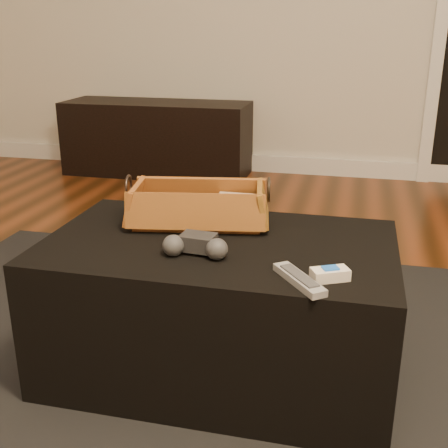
% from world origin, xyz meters
% --- Properties ---
extents(floor, '(5.00, 5.50, 0.01)m').
position_xyz_m(floor, '(0.00, 0.00, -0.01)').
color(floor, brown).
rests_on(floor, ground).
extents(baseboard, '(5.00, 0.04, 0.12)m').
position_xyz_m(baseboard, '(0.00, 2.73, 0.06)').
color(baseboard, white).
rests_on(baseboard, floor).
extents(door_jamb_left, '(0.08, 0.05, 2.05)m').
position_xyz_m(door_jamb_left, '(0.85, 2.72, 1.02)').
color(door_jamb_left, white).
rests_on(door_jamb_left, floor).
extents(media_cabinet, '(1.30, 0.45, 0.51)m').
position_xyz_m(media_cabinet, '(-0.99, 2.51, 0.25)').
color(media_cabinet, black).
rests_on(media_cabinet, floor).
extents(area_rug, '(2.60, 2.00, 0.01)m').
position_xyz_m(area_rug, '(0.03, 0.17, 0.01)').
color(area_rug, black).
rests_on(area_rug, floor).
extents(ottoman, '(1.00, 0.60, 0.42)m').
position_xyz_m(ottoman, '(0.03, 0.22, 0.22)').
color(ottoman, black).
rests_on(ottoman, area_rug).
extents(tv_remote, '(0.23, 0.11, 0.02)m').
position_xyz_m(tv_remote, '(-0.09, 0.34, 0.46)').
color(tv_remote, black).
rests_on(tv_remote, wicker_basket).
extents(cloth_bundle, '(0.12, 0.08, 0.07)m').
position_xyz_m(cloth_bundle, '(0.04, 0.41, 0.48)').
color(cloth_bundle, tan).
rests_on(cloth_bundle, wicker_basket).
extents(wicker_basket, '(0.46, 0.30, 0.15)m').
position_xyz_m(wicker_basket, '(-0.07, 0.36, 0.48)').
color(wicker_basket, brown).
rests_on(wicker_basket, ottoman).
extents(game_controller, '(0.18, 0.10, 0.06)m').
position_xyz_m(game_controller, '(-0.00, 0.10, 0.46)').
color(game_controller, black).
rests_on(game_controller, ottoman).
extents(silver_remote, '(0.15, 0.17, 0.02)m').
position_xyz_m(silver_remote, '(0.28, -0.00, 0.44)').
color(silver_remote, '#A1A2A8').
rests_on(silver_remote, ottoman).
extents(cream_gadget, '(0.10, 0.08, 0.03)m').
position_xyz_m(cream_gadget, '(0.35, 0.03, 0.45)').
color(cream_gadget, white).
rests_on(cream_gadget, ottoman).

